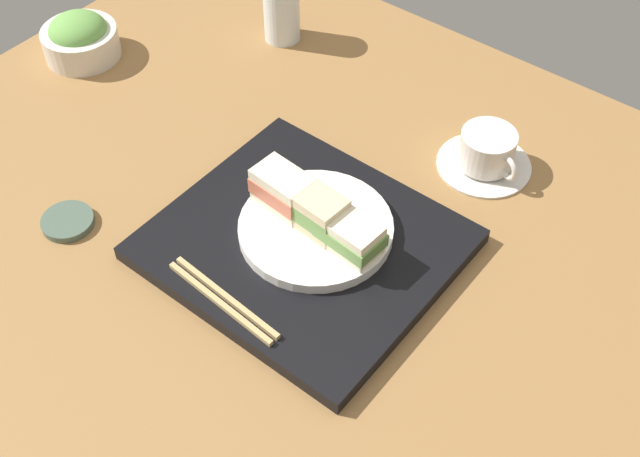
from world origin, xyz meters
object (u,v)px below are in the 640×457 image
sandwich_plate (316,228)px  sandwich_middle (316,210)px  salad_bowl (80,38)px  sandwich_near (283,189)px  sandwich_far (350,235)px  chopsticks_pair (223,300)px  small_sauce_dish (68,221)px  coffee_cup (487,153)px  drinking_glass (281,7)px

sandwich_plate → sandwich_middle: bearing=-63.4°
sandwich_middle → salad_bowl: (-57.57, 8.46, -3.02)cm
sandwich_plate → sandwich_near: size_ratio=2.48×
sandwich_far → chopsticks_pair: sandwich_far is taller
small_sauce_dish → sandwich_plate: bearing=32.7°
sandwich_near → salad_bowl: (-51.72, 8.17, -3.04)cm
sandwich_plate → sandwich_near: 6.83cm
sandwich_plate → small_sauce_dish: size_ratio=2.86×
coffee_cup → small_sauce_dish: (-39.31, -46.01, -2.16)cm
sandwich_far → chopsticks_pair: bearing=-115.9°
sandwich_near → chopsticks_pair: sandwich_near is taller
sandwich_near → sandwich_far: 11.72cm
sandwich_middle → small_sauce_dish: sandwich_middle is taller
sandwich_near → sandwich_far: (11.69, -0.59, -0.45)cm
sandwich_far → coffee_cup: size_ratio=0.62×
sandwich_far → coffee_cup: (4.33, 27.60, -3.37)cm
sandwich_plate → salad_bowl: size_ratio=1.63×
salad_bowl → coffee_cup: bearing=15.5°
small_sauce_dish → sandwich_far: bearing=27.8°
small_sauce_dish → coffee_cup: bearing=49.5°
sandwich_plate → sandwich_near: (-5.85, 0.30, 3.52)cm
sandwich_near → chopsticks_pair: (3.99, -16.49, -3.97)cm
sandwich_far → coffee_cup: bearing=81.1°
small_sauce_dish → drinking_glass: bearing=95.6°
salad_bowl → sandwich_far: bearing=-7.9°
salad_bowl → drinking_glass: 34.33cm
salad_bowl → coffee_cup: salad_bowl is taller
sandwich_plate → small_sauce_dish: sandwich_plate is taller
sandwich_far → salad_bowl: (-63.42, 8.76, -2.59)cm
sandwich_near → small_sauce_dish: sandwich_near is taller
sandwich_plate → small_sauce_dish: bearing=-147.3°
sandwich_middle → coffee_cup: (10.17, 27.30, -3.80)cm
sandwich_middle → drinking_glass: size_ratio=0.70×
salad_bowl → drinking_glass: (23.27, 25.11, 2.59)cm
drinking_glass → small_sauce_dish: (5.17, -52.28, -5.52)cm
sandwich_far → drinking_glass: (-40.15, 33.86, -0.00)cm
sandwich_middle → drinking_glass: drinking_glass is taller
chopsticks_pair → coffee_cup: coffee_cup is taller
sandwich_middle → sandwich_near: bearing=177.1°
salad_bowl → chopsticks_pair: salad_bowl is taller
sandwich_middle → salad_bowl: size_ratio=0.67×
sandwich_middle → sandwich_far: bearing=-2.9°
small_sauce_dish → sandwich_near: bearing=39.2°
chopsticks_pair → drinking_glass: bearing=123.1°
sandwich_plate → salad_bowl: (-57.57, 8.46, 0.48)cm
sandwich_middle → coffee_cup: 29.39cm
sandwich_middle → sandwich_plate: bearing=116.6°
sandwich_plate → coffee_cup: (10.17, 27.30, -0.30)cm
small_sauce_dish → chopsticks_pair: bearing=5.3°
salad_bowl → drinking_glass: drinking_glass is taller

